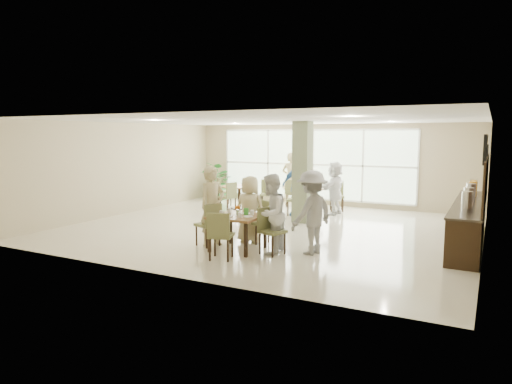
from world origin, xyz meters
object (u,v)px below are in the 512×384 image
at_px(buffet_counter, 470,219).
at_px(adult_b, 335,188).
at_px(main_table, 238,219).
at_px(round_table_right, 308,194).
at_px(round_table_left, 239,191).
at_px(teen_left, 212,206).
at_px(teen_far, 250,209).
at_px(potted_plant, 219,181).
at_px(teen_right, 271,214).
at_px(adult_a, 297,186).
at_px(adult_standing, 291,179).
at_px(teen_standing, 312,212).

relative_size(buffet_counter, adult_b, 2.88).
xyz_separation_m(main_table, round_table_right, (-0.46, 5.29, -0.11)).
height_order(round_table_left, buffet_counter, buffet_counter).
bearing_deg(main_table, teen_left, 170.45).
height_order(teen_far, adult_b, adult_b).
relative_size(round_table_left, teen_left, 0.69).
bearing_deg(main_table, buffet_counter, 33.75).
bearing_deg(main_table, teen_far, 97.98).
xyz_separation_m(round_table_left, adult_b, (3.15, 0.38, 0.22)).
distance_m(potted_plant, teen_right, 8.05).
height_order(teen_far, adult_a, adult_a).
height_order(main_table, teen_right, teen_right).
xyz_separation_m(teen_left, adult_standing, (-0.75, 6.14, 0.05)).
relative_size(adult_a, adult_standing, 0.97).
height_order(potted_plant, teen_far, teen_far).
distance_m(round_table_right, teen_right, 5.35).
height_order(buffet_counter, teen_right, buffet_counter).
relative_size(round_table_right, adult_a, 0.56).
distance_m(teen_far, adult_standing, 5.69).
distance_m(main_table, round_table_right, 5.31).
bearing_deg(potted_plant, adult_b, -12.54).
bearing_deg(adult_standing, teen_right, 106.58).
distance_m(potted_plant, teen_far, 7.03).
xyz_separation_m(main_table, potted_plant, (-4.42, 6.28, 0.04)).
relative_size(teen_left, adult_b, 1.07).
xyz_separation_m(round_table_left, teen_left, (2.00, -4.70, 0.28)).
xyz_separation_m(teen_left, adult_b, (1.15, 5.08, -0.06)).
xyz_separation_m(main_table, buffet_counter, (4.32, 2.89, -0.11)).
relative_size(potted_plant, teen_far, 0.92).
relative_size(potted_plant, teen_standing, 0.82).
bearing_deg(teen_far, round_table_right, -86.94).
xyz_separation_m(adult_b, adult_standing, (-1.91, 1.06, 0.10)).
relative_size(main_table, buffet_counter, 0.22).
xyz_separation_m(adult_a, adult_b, (0.91, 0.77, -0.08)).
height_order(teen_standing, adult_standing, adult_standing).
distance_m(teen_far, adult_b, 4.50).
distance_m(teen_left, adult_b, 5.21).
distance_m(teen_far, teen_standing, 1.62).
bearing_deg(round_table_left, teen_far, -57.54).
bearing_deg(adult_standing, adult_a, 115.47).
xyz_separation_m(main_table, teen_right, (0.73, 0.09, 0.16)).
distance_m(potted_plant, adult_a, 4.37).
bearing_deg(buffet_counter, teen_right, -142.04).
xyz_separation_m(teen_far, teen_right, (0.83, -0.64, 0.06)).
relative_size(round_table_left, adult_standing, 0.66).
distance_m(round_table_right, adult_b, 0.95).
bearing_deg(main_table, round_table_right, 94.92).
distance_m(teen_standing, adult_a, 4.42).
relative_size(main_table, teen_far, 0.68).
xyz_separation_m(round_table_right, adult_a, (-0.01, -0.87, 0.35)).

